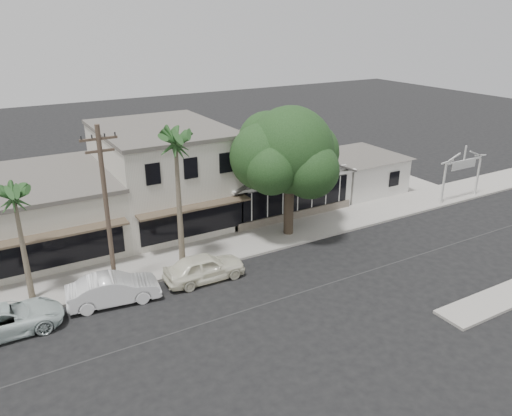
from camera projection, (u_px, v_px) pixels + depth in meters
ground at (309, 290)px, 26.83m from camera, size 140.00×140.00×0.00m
sidewalk_north at (126, 273)px, 28.49m from camera, size 90.00×3.50×0.15m
corner_shop at (268, 171)px, 38.28m from camera, size 10.40×8.60×5.10m
side_cottage at (357, 173)px, 41.74m from camera, size 6.00×6.00×3.00m
arch_sign at (464, 162)px, 38.58m from camera, size 4.12×0.12×3.95m
row_building_near at (164, 176)px, 35.12m from camera, size 8.00×10.00×6.50m
row_building_midnear at (29, 215)px, 31.32m from camera, size 10.00×10.00×4.20m
utility_pole at (106, 207)px, 25.07m from camera, size 1.80×0.24×9.00m
car_0 at (204, 267)px, 27.60m from camera, size 4.57×1.90×1.55m
car_1 at (113, 289)px, 25.41m from camera, size 4.81×2.21×1.53m
car_2 at (6, 320)px, 22.99m from camera, size 5.04×2.34×1.40m
shade_tree at (287, 152)px, 31.68m from camera, size 7.79×7.05×8.65m
palm_east at (175, 143)px, 26.58m from camera, size 3.03×3.03×8.67m
palm_mid at (13, 196)px, 23.78m from camera, size 2.82×2.82×6.72m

